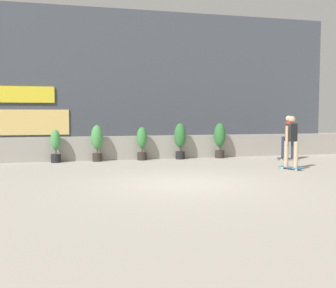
{
  "coord_description": "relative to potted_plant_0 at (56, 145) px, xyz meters",
  "views": [
    {
      "loc": [
        -2.91,
        -9.89,
        1.75
      ],
      "look_at": [
        0.0,
        1.5,
        0.9
      ],
      "focal_mm": 44.21,
      "sensor_mm": 36.0,
      "label": 1
    }
  ],
  "objects": [
    {
      "name": "potted_plant_0",
      "position": [
        0.0,
        0.0,
        0.0
      ],
      "size": [
        0.36,
        0.36,
        1.19
      ],
      "color": "black",
      "rests_on": "ground"
    },
    {
      "name": "planter_wall",
      "position": [
        3.16,
        0.45,
        -0.18
      ],
      "size": [
        18.0,
        0.4,
        0.9
      ],
      "primitive_type": "cube",
      "color": "gray",
      "rests_on": "ground"
    },
    {
      "name": "building_backdrop",
      "position": [
        3.15,
        4.45,
        2.62
      ],
      "size": [
        20.0,
        2.08,
        6.5
      ],
      "color": "#424751",
      "rests_on": "ground"
    },
    {
      "name": "skater_far_left",
      "position": [
        8.61,
        -1.31,
        0.31
      ],
      "size": [
        0.82,
        0.53,
        1.7
      ],
      "color": "black",
      "rests_on": "ground"
    },
    {
      "name": "potted_plant_3",
      "position": [
        4.69,
        -0.0,
        0.17
      ],
      "size": [
        0.46,
        0.46,
        1.4
      ],
      "color": "black",
      "rests_on": "ground"
    },
    {
      "name": "potted_plant_1",
      "position": [
        1.48,
        0.0,
        0.14
      ],
      "size": [
        0.44,
        0.44,
        1.35
      ],
      "color": "#2D2823",
      "rests_on": "ground"
    },
    {
      "name": "potted_plant_2",
      "position": [
        3.17,
        0.0,
        0.06
      ],
      "size": [
        0.4,
        0.4,
        1.26
      ],
      "color": "#2D2823",
      "rests_on": "ground"
    },
    {
      "name": "ground_plane",
      "position": [
        3.16,
        -5.55,
        -0.63
      ],
      "size": [
        48.0,
        48.0,
        0.0
      ],
      "primitive_type": "plane",
      "color": "#A8A093"
    },
    {
      "name": "skater_by_wall_left",
      "position": [
        7.24,
        -3.82,
        0.31
      ],
      "size": [
        0.52,
        0.81,
        1.7
      ],
      "color": "#266699",
      "rests_on": "ground"
    },
    {
      "name": "potted_plant_4",
      "position": [
        6.34,
        -0.0,
        0.17
      ],
      "size": [
        0.46,
        0.46,
        1.4
      ],
      "color": "#2D2823",
      "rests_on": "ground"
    }
  ]
}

